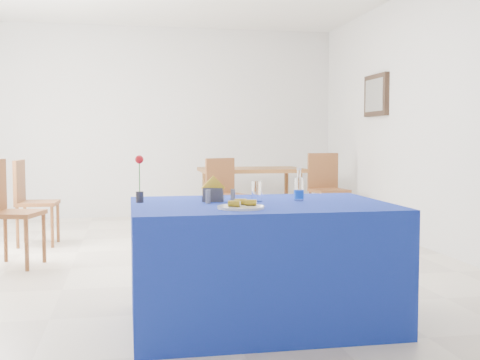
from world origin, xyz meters
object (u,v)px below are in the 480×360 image
oak_table (251,174)px  chair_win_b (30,196)px  water_bottle (299,190)px  plate (241,207)px  chair_bg_left (224,189)px  chair_bg_right (326,184)px  blue_table (260,263)px  chair_win_a (5,205)px

oak_table → chair_win_b: chair_win_b is taller
water_bottle → plate: bearing=-141.3°
plate → chair_bg_left: (0.55, 4.02, -0.24)m
oak_table → chair_bg_right: chair_bg_right is taller
chair_win_b → water_bottle: bearing=-141.5°
blue_table → water_bottle: bearing=18.0°
chair_bg_left → water_bottle: bearing=-112.6°
oak_table → chair_win_b: bearing=-154.8°
chair_win_a → water_bottle: bearing=-116.5°
plate → chair_bg_right: (1.95, 4.18, -0.21)m
plate → blue_table: (0.18, 0.27, -0.39)m
plate → chair_win_a: bearing=126.7°
blue_table → chair_bg_left: chair_bg_left is taller
plate → chair_bg_right: chair_bg_right is taller
plate → oak_table: 4.80m
water_bottle → oak_table: water_bottle is taller
chair_win_a → chair_win_b: size_ratio=1.05×
water_bottle → oak_table: (0.58, 4.32, -0.15)m
chair_win_a → plate: bearing=-127.9°
chair_win_a → chair_bg_right: bearing=-47.9°
plate → blue_table: plate is taller
oak_table → plate: bearing=-102.5°
blue_table → chair_win_b: size_ratio=1.72×
blue_table → chair_win_a: chair_win_a is taller
chair_bg_right → chair_win_a: size_ratio=0.99×
oak_table → chair_bg_left: (-0.48, -0.66, -0.15)m
blue_table → chair_bg_right: chair_bg_right is taller
blue_table → oak_table: (0.86, 4.41, 0.30)m
oak_table → chair_bg_left: size_ratio=1.52×
plate → blue_table: bearing=56.9°
plate → chair_win_b: size_ratio=0.29×
water_bottle → chair_win_a: 2.95m
water_bottle → oak_table: 4.36m
oak_table → chair_win_a: 3.64m
water_bottle → blue_table: bearing=-162.0°
plate → water_bottle: (0.45, 0.36, 0.06)m
plate → chair_win_b: bearing=116.3°
chair_bg_right → chair_win_b: bearing=-174.5°
blue_table → chair_bg_left: bearing=84.3°
oak_table → chair_win_a: size_ratio=1.43×
blue_table → chair_win_b: 3.65m
blue_table → oak_table: bearing=79.0°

